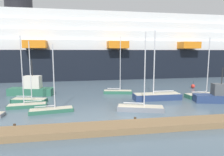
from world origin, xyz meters
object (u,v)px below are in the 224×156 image
at_px(sailboat_2, 29,100).
at_px(sailboat_6, 52,109).
at_px(fishing_boat_1, 32,88).
at_px(sailboat_4, 118,91).
at_px(sailboat_5, 204,95).
at_px(sailboat_3, 27,104).
at_px(fishing_boat_0, 219,96).
at_px(channel_buoy_0, 193,86).
at_px(sailboat_0, 157,96).
at_px(cruise_ship, 110,49).
at_px(sailboat_1, 140,107).

bearing_deg(sailboat_2, sailboat_6, -41.85).
bearing_deg(fishing_boat_1, sailboat_4, 5.86).
bearing_deg(fishing_boat_1, sailboat_5, -2.63).
height_order(sailboat_3, sailboat_4, sailboat_4).
bearing_deg(sailboat_5, sailboat_4, 154.45).
height_order(fishing_boat_0, fishing_boat_1, fishing_boat_1).
bearing_deg(channel_buoy_0, sailboat_0, -143.82).
relative_size(sailboat_2, cruise_ship, 0.06).
distance_m(channel_buoy_0, cruise_ship, 26.53).
distance_m(sailboat_1, fishing_boat_0, 12.07).
relative_size(sailboat_1, sailboat_6, 1.17).
height_order(sailboat_0, sailboat_6, sailboat_0).
relative_size(sailboat_4, cruise_ship, 0.07).
xyz_separation_m(sailboat_1, channel_buoy_0, (14.30, 12.43, -0.06)).
xyz_separation_m(sailboat_6, fishing_boat_0, (22.14, 1.01, 0.53)).
distance_m(sailboat_1, sailboat_6, 10.32).
distance_m(sailboat_5, channel_buoy_0, 7.94).
distance_m(sailboat_0, sailboat_1, 6.35).
bearing_deg(fishing_boat_0, sailboat_1, -156.11).
xyz_separation_m(sailboat_3, fishing_boat_1, (-1.09, 7.38, 0.69)).
height_order(sailboat_4, sailboat_5, sailboat_4).
distance_m(sailboat_0, channel_buoy_0, 12.74).
height_order(sailboat_5, fishing_boat_0, sailboat_5).
relative_size(sailboat_0, sailboat_5, 1.10).
xyz_separation_m(sailboat_0, fishing_boat_0, (7.85, -2.80, 0.34)).
xyz_separation_m(sailboat_0, sailboat_4, (-4.79, 5.01, -0.13)).
height_order(sailboat_6, fishing_boat_1, sailboat_6).
distance_m(sailboat_2, sailboat_3, 2.53).
relative_size(sailboat_4, fishing_boat_1, 1.29).
bearing_deg(channel_buoy_0, fishing_boat_0, -103.25).
relative_size(sailboat_2, sailboat_5, 0.93).
xyz_separation_m(sailboat_2, sailboat_3, (0.34, -2.50, -0.01)).
bearing_deg(sailboat_6, channel_buoy_0, 16.58).
bearing_deg(fishing_boat_1, sailboat_0, -7.77).
height_order(sailboat_5, cruise_ship, cruise_ship).
bearing_deg(sailboat_4, cruise_ship, 96.00).
relative_size(sailboat_1, fishing_boat_1, 1.26).
relative_size(sailboat_3, sailboat_4, 0.94).
bearing_deg(channel_buoy_0, sailboat_1, -139.00).
height_order(sailboat_2, fishing_boat_1, sailboat_2).
relative_size(sailboat_6, channel_buoy_0, 5.69).
distance_m(sailboat_0, sailboat_3, 17.60).
relative_size(fishing_boat_0, cruise_ship, 0.05).
bearing_deg(channel_buoy_0, fishing_boat_1, -177.19).
distance_m(sailboat_1, sailboat_2, 15.17).
relative_size(sailboat_5, fishing_boat_1, 1.24).
xyz_separation_m(fishing_boat_0, fishing_boat_1, (-26.49, 8.90, 0.18)).
bearing_deg(sailboat_1, cruise_ship, 103.67).
height_order(sailboat_3, sailboat_5, sailboat_5).
bearing_deg(sailboat_0, sailboat_2, -3.88).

